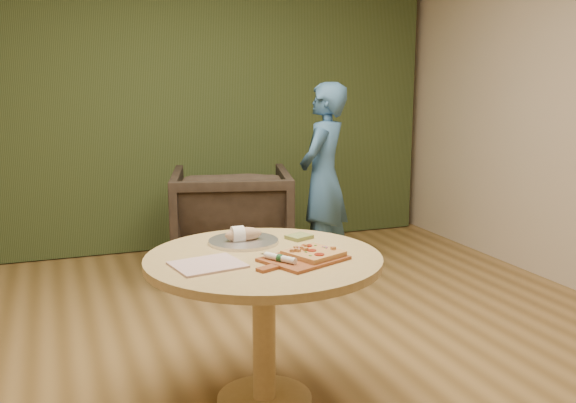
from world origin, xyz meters
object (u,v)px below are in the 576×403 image
Objects in this scene: serving_tray at (243,241)px; bread_roll at (242,234)px; armchair at (232,215)px; person_standing at (323,179)px; flatbread_pizza at (313,253)px; pedestal_table at (264,284)px; pizza_paddle at (302,259)px; cutlery_roll at (280,258)px.

bread_roll is (-0.01, 0.00, 0.04)m from serving_tray.
person_standing reaches higher than armchair.
armchair reaches higher than flatbread_pizza.
pizza_paddle is at bearing -45.80° from pedestal_table.
person_standing is at bearing 41.08° from pizza_paddle.
pedestal_table is 0.25m from pizza_paddle.
serving_tray is 1.93m from armchair.
pedestal_table is 2.23m from person_standing.
person_standing is at bearing 30.20° from cutlery_roll.
pedestal_table is 0.32m from bread_roll.
bread_roll reaches higher than pizza_paddle.
serving_tray is at bearing 9.76° from person_standing.
cutlery_roll is at bearing -84.03° from serving_tray.
bread_roll is at bearing 89.48° from pizza_paddle.
cutlery_roll is (-0.11, -0.02, 0.02)m from pizza_paddle.
person_standing reaches higher than flatbread_pizza.
armchair is (0.29, 2.26, -0.28)m from pizza_paddle.
pedestal_table is 5.81× the size of bread_roll.
pizza_paddle is 0.50× the size of armchair.
pizza_paddle is at bearing -21.98° from cutlery_roll.
flatbread_pizza reaches higher than pizza_paddle.
pedestal_table is 2.17m from armchair.
pedestal_table is at bearing 92.94° from armchair.
person_standing reaches higher than serving_tray.
armchair is (0.45, 1.85, -0.28)m from serving_tray.
person_standing is (0.72, -0.21, 0.29)m from armchair.
serving_tray is (-0.02, 0.26, 0.15)m from pedestal_table.
person_standing is (0.95, 2.04, -0.01)m from flatbread_pizza.
bread_roll is 0.13× the size of person_standing.
serving_tray is 0.23× the size of person_standing.
flatbread_pizza reaches higher than serving_tray.
pizza_paddle is 0.07m from flatbread_pizza.
pedestal_table is 0.73× the size of person_standing.
serving_tray is at bearing 90.79° from armchair.
bread_roll is at bearing 96.01° from pedestal_table.
armchair is 0.62× the size of person_standing.
flatbread_pizza is 0.45m from serving_tray.
flatbread_pizza is 0.19× the size of person_standing.
serving_tray reaches higher than pedestal_table.
person_standing is (1.17, 1.65, 0.01)m from serving_tray.
serving_tray is at bearing 0.00° from bread_roll.
pedestal_table is at bearing 67.59° from cutlery_roll.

